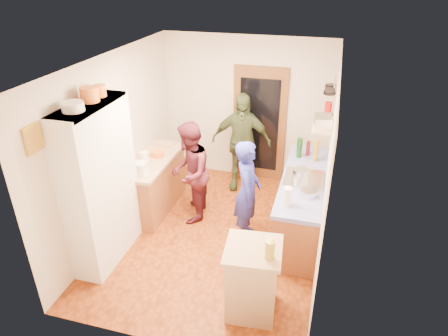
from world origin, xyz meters
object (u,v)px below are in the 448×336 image
at_px(island_base, 252,282).
at_px(right_counter_base, 301,205).
at_px(person_left, 192,172).
at_px(hutch_body, 101,185).
at_px(person_back, 242,142).
at_px(person_hob, 249,193).

bearing_deg(island_base, right_counter_base, 77.91).
bearing_deg(person_left, right_counter_base, 83.54).
height_order(hutch_body, person_back, hutch_body).
relative_size(hutch_body, right_counter_base, 1.00).
bearing_deg(person_back, right_counter_base, -46.81).
distance_m(person_hob, person_back, 1.50).
bearing_deg(right_counter_base, person_hob, -149.04).
relative_size(person_hob, person_left, 0.96).
xyz_separation_m(hutch_body, right_counter_base, (2.50, 1.30, -0.68)).
relative_size(island_base, person_back, 0.49).
height_order(person_hob, person_left, person_left).
distance_m(hutch_body, person_back, 2.67).
relative_size(hutch_body, person_hob, 1.42).
distance_m(person_hob, person_left, 1.02).
bearing_deg(person_hob, right_counter_base, -68.49).
xyz_separation_m(island_base, person_hob, (-0.33, 1.35, 0.34)).
bearing_deg(person_left, hutch_body, -44.89).
height_order(right_counter_base, island_base, island_base).
height_order(island_base, person_back, person_back).
xyz_separation_m(hutch_body, person_back, (1.34, 2.30, -0.22)).
distance_m(right_counter_base, person_back, 1.60).
height_order(island_base, person_left, person_left).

